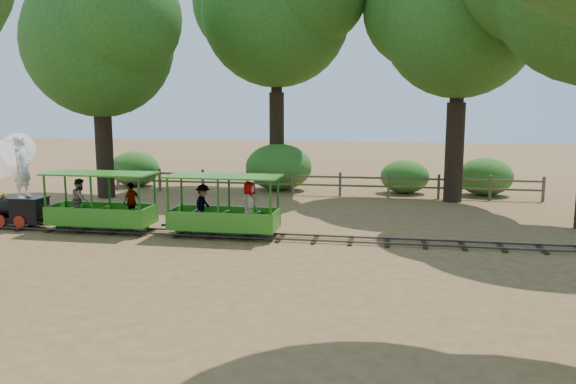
% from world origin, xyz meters
% --- Properties ---
extents(ground, '(90.00, 90.00, 0.00)m').
position_xyz_m(ground, '(0.00, 0.00, 0.00)').
color(ground, '#A17145').
rests_on(ground, ground).
extents(track, '(22.00, 1.00, 0.10)m').
position_xyz_m(track, '(0.00, 0.00, 0.07)').
color(track, '#3F3D3A').
rests_on(track, ground).
extents(locomotive, '(2.60, 1.23, 2.99)m').
position_xyz_m(locomotive, '(-8.65, 0.05, 1.70)').
color(locomotive, black).
rests_on(locomotive, ground).
extents(carriage_front, '(3.24, 1.32, 1.68)m').
position_xyz_m(carriage_front, '(-5.46, -0.00, 0.76)').
color(carriage_front, '#32821C').
rests_on(carriage_front, track).
extents(carriage_rear, '(3.24, 1.32, 1.68)m').
position_xyz_m(carriage_rear, '(-1.61, -0.02, 0.78)').
color(carriage_rear, '#32821C').
rests_on(carriage_rear, track).
extents(oak_nw, '(7.41, 6.52, 9.21)m').
position_xyz_m(oak_nw, '(-8.53, 6.08, 6.54)').
color(oak_nw, '#2D2116').
rests_on(oak_nw, ground).
extents(oak_nc, '(8.15, 7.17, 11.06)m').
position_xyz_m(oak_nc, '(-2.03, 9.59, 8.12)').
color(oak_nc, '#2D2116').
rests_on(oak_nc, ground).
extents(oak_ne, '(7.44, 6.55, 9.97)m').
position_xyz_m(oak_ne, '(5.47, 7.58, 7.28)').
color(oak_ne, '#2D2116').
rests_on(oak_ne, ground).
extents(fence, '(18.10, 0.10, 1.00)m').
position_xyz_m(fence, '(0.00, 8.00, 0.58)').
color(fence, brown).
rests_on(fence, ground).
extents(shrub_west, '(2.38, 1.83, 1.65)m').
position_xyz_m(shrub_west, '(-8.79, 9.30, 0.82)').
color(shrub_west, '#2D6B1E').
rests_on(shrub_west, ground).
extents(shrub_mid_w, '(3.00, 2.30, 2.07)m').
position_xyz_m(shrub_mid_w, '(-1.88, 9.30, 1.04)').
color(shrub_mid_w, '#2D6B1E').
rests_on(shrub_mid_w, ground).
extents(shrub_mid_e, '(2.08, 1.60, 1.44)m').
position_xyz_m(shrub_mid_e, '(3.68, 9.30, 0.72)').
color(shrub_mid_e, '#2D6B1E').
rests_on(shrub_mid_e, ground).
extents(shrub_east, '(2.30, 1.77, 1.59)m').
position_xyz_m(shrub_east, '(7.00, 9.30, 0.80)').
color(shrub_east, '#2D6B1E').
rests_on(shrub_east, ground).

